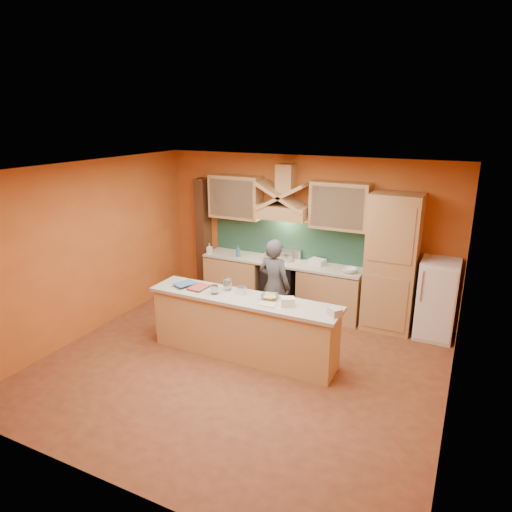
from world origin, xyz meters
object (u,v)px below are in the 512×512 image
at_px(person, 274,286).
at_px(stove, 281,285).
at_px(mixing_bowl, 270,297).
at_px(kitchen_scale, 241,291).
at_px(fridge, 437,299).

bearing_deg(person, stove, -66.04).
bearing_deg(mixing_bowl, person, 109.67).
bearing_deg(stove, kitchen_scale, -86.14).
bearing_deg(kitchen_scale, stove, 91.72).
relative_size(stove, mixing_bowl, 3.57).
bearing_deg(mixing_bowl, stove, 107.81).
distance_m(fridge, kitchen_scale, 3.17).
xyz_separation_m(fridge, mixing_bowl, (-2.12, -1.80, 0.33)).
bearing_deg(kitchen_scale, person, 78.81).
xyz_separation_m(stove, mixing_bowl, (0.58, -1.80, 0.53)).
bearing_deg(fridge, mixing_bowl, -139.63).
relative_size(stove, fridge, 0.69).
bearing_deg(stove, mixing_bowl, -72.19).
xyz_separation_m(fridge, kitchen_scale, (-2.58, -1.80, 0.34)).
distance_m(fridge, person, 2.61).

